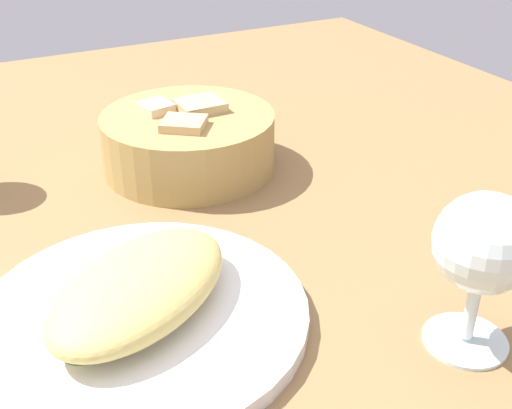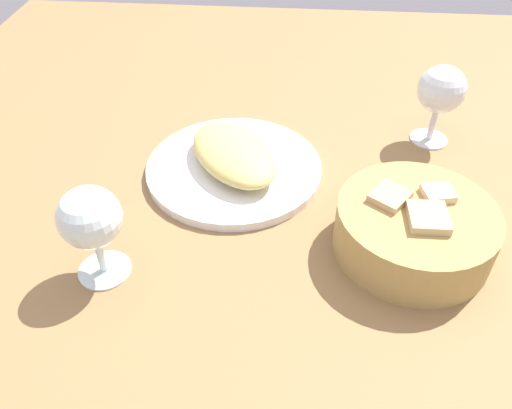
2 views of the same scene
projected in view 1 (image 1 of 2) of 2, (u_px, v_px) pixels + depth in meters
The scene contains 6 objects.
ground_plane at pixel (134, 274), 60.00cm from camera, with size 140.00×140.00×2.00cm, color olive.
plate at pixel (143, 315), 52.20cm from camera, with size 26.69×26.69×1.40cm, color white.
omelette at pixel (140, 288), 50.84cm from camera, with size 17.99×10.48×4.14cm, color #D6C069.
lettuce_garnish at pixel (84, 343), 47.59cm from camera, with size 3.74×3.74×1.03cm, color #407D3D.
bread_basket at pixel (189, 140), 75.50cm from camera, with size 19.97×19.97×7.79cm.
wine_glass_near at pixel (484, 250), 46.29cm from camera, with size 7.46×7.46×12.88cm.
Camera 1 is at (-12.48, -48.75, 34.16)cm, focal length 45.65 mm.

